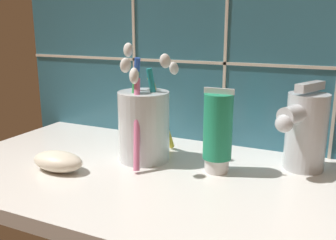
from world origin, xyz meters
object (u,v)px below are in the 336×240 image
at_px(toothpaste_tube, 218,132).
at_px(sink_faucet, 305,129).
at_px(toothbrush_cup, 144,123).
at_px(soap_bar, 58,161).

xyz_separation_m(toothpaste_tube, sink_faucet, (0.11, 0.06, 0.00)).
bearing_deg(toothbrush_cup, soap_bar, -133.56).
bearing_deg(soap_bar, toothpaste_tube, 24.46).
height_order(toothpaste_tube, sink_faucet, sink_faucet).
bearing_deg(sink_faucet, toothpaste_tube, -36.96).
relative_size(toothbrush_cup, soap_bar, 2.24).
bearing_deg(toothpaste_tube, toothbrush_cup, 179.94).
bearing_deg(sink_faucet, soap_bar, -39.91).
distance_m(toothpaste_tube, sink_faucet, 0.13).
xyz_separation_m(toothpaste_tube, soap_bar, (-0.21, -0.10, -0.05)).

